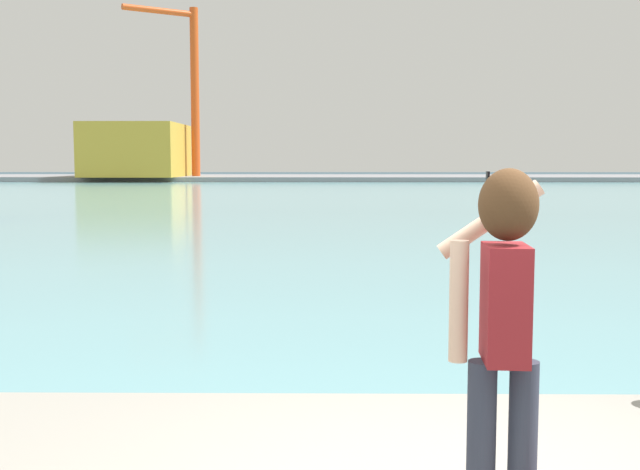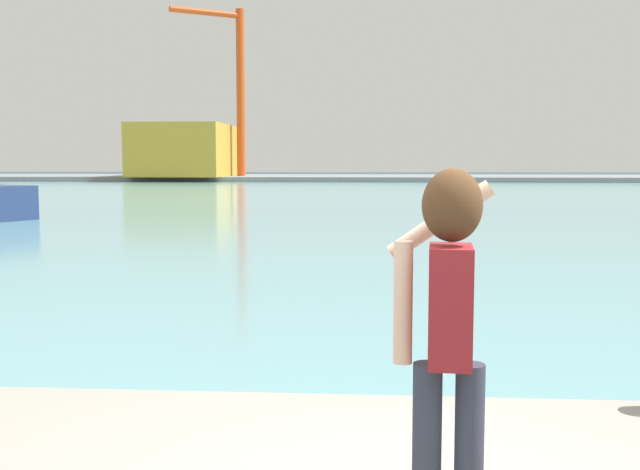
% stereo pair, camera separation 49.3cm
% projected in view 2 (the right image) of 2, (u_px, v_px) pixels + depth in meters
% --- Properties ---
extents(ground_plane, '(220.00, 220.00, 0.00)m').
position_uv_depth(ground_plane, '(380.00, 195.00, 53.57)').
color(ground_plane, '#334751').
extents(harbor_water, '(140.00, 100.00, 0.02)m').
position_uv_depth(harbor_water, '(380.00, 194.00, 55.56)').
color(harbor_water, '#6BA8B2').
rests_on(harbor_water, ground_plane).
extents(far_shore_dock, '(140.00, 20.00, 0.55)m').
position_uv_depth(far_shore_dock, '(379.00, 178.00, 95.24)').
color(far_shore_dock, gray).
rests_on(far_shore_dock, ground_plane).
extents(person_photographer, '(0.53, 0.56, 1.74)m').
position_uv_depth(person_photographer, '(448.00, 312.00, 3.63)').
color(person_photographer, '#2D3342').
rests_on(person_photographer, quay_promenade).
extents(warehouse_left, '(10.47, 12.76, 6.09)m').
position_uv_depth(warehouse_left, '(183.00, 150.00, 90.94)').
color(warehouse_left, gold).
rests_on(warehouse_left, far_shore_dock).
extents(port_crane, '(7.85, 5.63, 19.74)m').
position_uv_depth(port_crane, '(235.00, 79.00, 91.95)').
color(port_crane, '#D84C19').
rests_on(port_crane, far_shore_dock).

